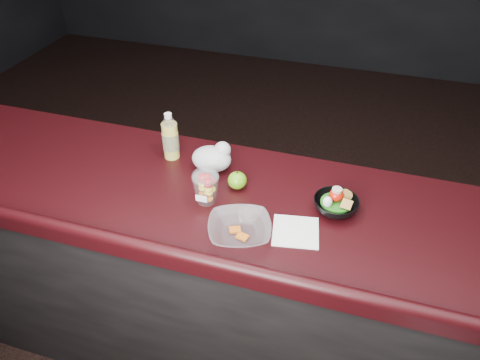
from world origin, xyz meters
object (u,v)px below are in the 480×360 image
fruit_cup (206,185)px  takeout_bowl (240,230)px  lemonade_bottle (170,139)px  snack_bowl (336,204)px  green_apple (237,180)px

fruit_cup → takeout_bowl: bearing=-39.0°
lemonade_bottle → snack_bowl: size_ratio=1.01×
green_apple → snack_bowl: snack_bowl is taller
takeout_bowl → green_apple: bearing=109.3°
green_apple → takeout_bowl: 0.27m
lemonade_bottle → fruit_cup: size_ratio=1.45×
green_apple → takeout_bowl: bearing=-70.7°
green_apple → takeout_bowl: (0.09, -0.26, -0.01)m
fruit_cup → lemonade_bottle: bearing=136.3°
takeout_bowl → fruit_cup: bearing=141.0°
lemonade_bottle → takeout_bowl: size_ratio=0.75×
fruit_cup → green_apple: bearing=52.7°
lemonade_bottle → takeout_bowl: (0.42, -0.38, -0.06)m
green_apple → lemonade_bottle: bearing=159.9°
fruit_cup → green_apple: 0.15m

